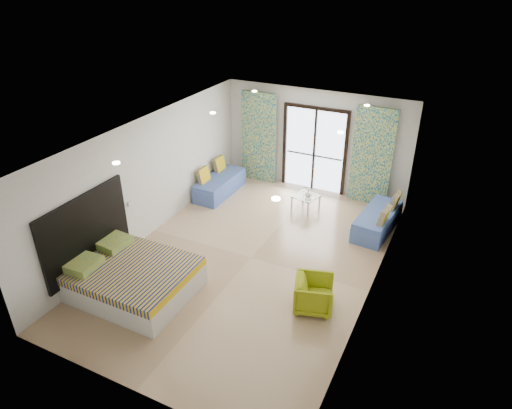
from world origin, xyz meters
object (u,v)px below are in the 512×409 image
at_px(daybed_left, 219,184).
at_px(daybed_right, 378,220).
at_px(bed, 133,279).
at_px(coffee_table, 306,197).
at_px(armchair, 314,293).

height_order(daybed_left, daybed_right, daybed_right).
height_order(bed, daybed_right, daybed_right).
xyz_separation_m(coffee_table, armchair, (1.43, -3.40, 0.01)).
bearing_deg(bed, armchair, 18.42).
bearing_deg(coffee_table, daybed_left, -175.68).
bearing_deg(daybed_left, coffee_table, 4.62).
xyz_separation_m(bed, daybed_right, (3.59, 4.24, -0.04)).
relative_size(daybed_right, coffee_table, 2.55).
height_order(bed, armchair, bed).
xyz_separation_m(daybed_right, armchair, (-0.41, -3.18, 0.08)).
distance_m(bed, armchair, 3.35).
bearing_deg(coffee_table, armchair, -67.13).
distance_m(coffee_table, armchair, 3.69).
relative_size(bed, coffee_table, 3.04).
bearing_deg(bed, daybed_left, 98.46).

